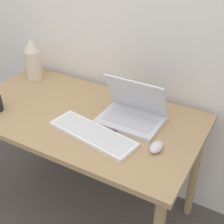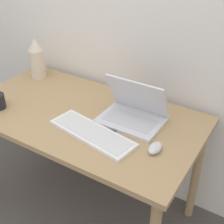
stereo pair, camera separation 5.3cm
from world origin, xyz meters
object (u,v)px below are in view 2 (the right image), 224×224
at_px(mouse, 155,148).
at_px(vase, 37,59).
at_px(laptop, 133,112).
at_px(mp3_player, 115,129).
at_px(keyboard, 92,133).

relative_size(mouse, vase, 0.35).
distance_m(laptop, mp3_player, 0.14).
relative_size(laptop, vase, 1.21).
distance_m(keyboard, vase, 0.78).
distance_m(laptop, keyboard, 0.25).
bearing_deg(keyboard, mouse, 8.71).
bearing_deg(mouse, laptop, 140.48).
bearing_deg(keyboard, mp3_player, 53.31).
bearing_deg(mp3_player, keyboard, -126.69).
xyz_separation_m(mouse, vase, (-1.01, 0.31, 0.11)).
height_order(laptop, vase, vase).
height_order(keyboard, mp3_player, keyboard).
height_order(laptop, keyboard, laptop).
bearing_deg(vase, mouse, -16.92).
bearing_deg(laptop, mp3_player, -106.59).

